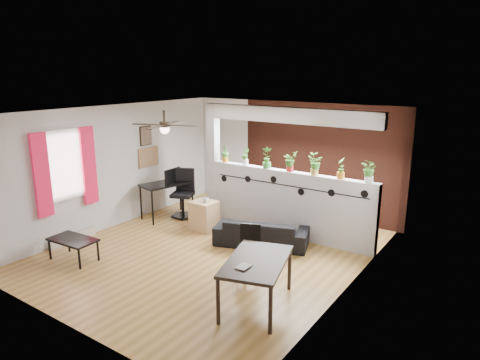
# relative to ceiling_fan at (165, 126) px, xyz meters

# --- Properties ---
(room_shell) EXTENTS (6.30, 7.10, 2.90)m
(room_shell) POSITION_rel_ceiling_fan_xyz_m (0.80, 0.30, -1.01)
(room_shell) COLOR olive
(room_shell) RESTS_ON ground
(partition_wall) EXTENTS (3.60, 0.18, 1.35)m
(partition_wall) POSITION_rel_ceiling_fan_xyz_m (1.60, 1.80, -1.64)
(partition_wall) COLOR #BCBCC1
(partition_wall) RESTS_ON ground
(ceiling_header) EXTENTS (3.60, 0.18, 0.30)m
(ceiling_header) POSITION_rel_ceiling_fan_xyz_m (1.60, 1.80, 0.14)
(ceiling_header) COLOR silver
(ceiling_header) RESTS_ON room_shell
(pier_column) EXTENTS (0.22, 0.20, 2.60)m
(pier_column) POSITION_rel_ceiling_fan_xyz_m (-0.31, 1.80, -1.01)
(pier_column) COLOR #BCBCC1
(pier_column) RESTS_ON ground
(brick_panel) EXTENTS (3.90, 0.05, 2.60)m
(brick_panel) POSITION_rel_ceiling_fan_xyz_m (1.60, 3.27, -1.01)
(brick_panel) COLOR #AA4831
(brick_panel) RESTS_ON ground
(vine_decal) EXTENTS (3.31, 0.01, 0.30)m
(vine_decal) POSITION_rel_ceiling_fan_xyz_m (1.60, 1.70, -1.23)
(vine_decal) COLOR black
(vine_decal) RESTS_ON partition_wall
(window_assembly) EXTENTS (0.09, 1.30, 1.55)m
(window_assembly) POSITION_rel_ceiling_fan_xyz_m (-1.76, -0.90, -0.81)
(window_assembly) COLOR white
(window_assembly) RESTS_ON room_shell
(baseboard_heater) EXTENTS (0.08, 1.00, 0.18)m
(baseboard_heater) POSITION_rel_ceiling_fan_xyz_m (-1.74, -0.90, -2.22)
(baseboard_heater) COLOR beige
(baseboard_heater) RESTS_ON ground
(corkboard) EXTENTS (0.03, 0.60, 0.45)m
(corkboard) POSITION_rel_ceiling_fan_xyz_m (-1.78, 1.25, -0.96)
(corkboard) COLOR #8A6242
(corkboard) RESTS_ON room_shell
(framed_art) EXTENTS (0.03, 0.34, 0.44)m
(framed_art) POSITION_rel_ceiling_fan_xyz_m (-1.78, 1.20, -0.46)
(framed_art) COLOR #8C7259
(framed_art) RESTS_ON room_shell
(ceiling_fan) EXTENTS (1.19, 1.19, 0.43)m
(ceiling_fan) POSITION_rel_ceiling_fan_xyz_m (0.00, 0.00, 0.00)
(ceiling_fan) COLOR black
(ceiling_fan) RESTS_ON room_shell
(potted_plant_0) EXTENTS (0.15, 0.19, 0.37)m
(potted_plant_0) POSITION_rel_ceiling_fan_xyz_m (0.02, 1.80, -0.77)
(potted_plant_0) COLOR orange
(potted_plant_0) RESTS_ON partition_wall
(potted_plant_1) EXTENTS (0.22, 0.21, 0.36)m
(potted_plant_1) POSITION_rel_ceiling_fan_xyz_m (0.55, 1.80, -0.77)
(potted_plant_1) COLOR white
(potted_plant_1) RESTS_ON partition_wall
(potted_plant_2) EXTENTS (0.30, 0.28, 0.46)m
(potted_plant_2) POSITION_rel_ceiling_fan_xyz_m (1.07, 1.80, -0.72)
(potted_plant_2) COLOR #388932
(potted_plant_2) RESTS_ON partition_wall
(potted_plant_3) EXTENTS (0.21, 0.24, 0.40)m
(potted_plant_3) POSITION_rel_ceiling_fan_xyz_m (1.60, 1.80, -0.75)
(potted_plant_3) COLOR red
(potted_plant_3) RESTS_ON partition_wall
(potted_plant_4) EXTENTS (0.24, 0.20, 0.41)m
(potted_plant_4) POSITION_rel_ceiling_fan_xyz_m (2.13, 1.80, -0.74)
(potted_plant_4) COLOR gold
(potted_plant_4) RESTS_ON partition_wall
(potted_plant_5) EXTENTS (0.23, 0.25, 0.40)m
(potted_plant_5) POSITION_rel_ceiling_fan_xyz_m (2.65, 1.80, -0.75)
(potted_plant_5) COLOR orange
(potted_plant_5) RESTS_ON partition_wall
(potted_plant_6) EXTENTS (0.27, 0.25, 0.42)m
(potted_plant_6) POSITION_rel_ceiling_fan_xyz_m (3.18, 1.80, -0.74)
(potted_plant_6) COLOR silver
(potted_plant_6) RESTS_ON partition_wall
(sofa) EXTENTS (1.82, 1.19, 0.50)m
(sofa) POSITION_rel_ceiling_fan_xyz_m (1.41, 1.07, -2.07)
(sofa) COLOR black
(sofa) RESTS_ON ground
(cube_shelf) EXTENTS (0.51, 0.45, 0.62)m
(cube_shelf) POSITION_rel_ceiling_fan_xyz_m (-0.03, 1.10, -2.01)
(cube_shelf) COLOR tan
(cube_shelf) RESTS_ON ground
(cup) EXTENTS (0.14, 0.14, 0.10)m
(cup) POSITION_rel_ceiling_fan_xyz_m (0.02, 1.10, -1.65)
(cup) COLOR gray
(cup) RESTS_ON cube_shelf
(computer_desk) EXTENTS (0.86, 1.25, 0.82)m
(computer_desk) POSITION_rel_ceiling_fan_xyz_m (-1.23, 1.23, -1.57)
(computer_desk) COLOR black
(computer_desk) RESTS_ON ground
(monitor) EXTENTS (0.30, 0.07, 0.17)m
(monitor) POSITION_rel_ceiling_fan_xyz_m (-1.23, 1.38, -1.41)
(monitor) COLOR black
(monitor) RESTS_ON computer_desk
(office_chair) EXTENTS (0.60, 0.61, 1.10)m
(office_chair) POSITION_rel_ceiling_fan_xyz_m (-0.94, 1.48, -1.83)
(office_chair) COLOR black
(office_chair) RESTS_ON ground
(dining_table) EXTENTS (1.13, 1.47, 0.71)m
(dining_table) POSITION_rel_ceiling_fan_xyz_m (2.51, -0.86, -1.68)
(dining_table) COLOR black
(dining_table) RESTS_ON ground
(book) EXTENTS (0.16, 0.21, 0.02)m
(book) POSITION_rel_ceiling_fan_xyz_m (2.41, -1.16, -1.59)
(book) COLOR gray
(book) RESTS_ON dining_table
(folding_chair) EXTENTS (0.47, 0.47, 0.88)m
(folding_chair) POSITION_rel_ceiling_fan_xyz_m (1.93, -0.15, -1.79)
(folding_chair) COLOR black
(folding_chair) RESTS_ON ground
(coffee_table) EXTENTS (0.89, 0.54, 0.40)m
(coffee_table) POSITION_rel_ceiling_fan_xyz_m (-0.99, -1.40, -1.95)
(coffee_table) COLOR black
(coffee_table) RESTS_ON ground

